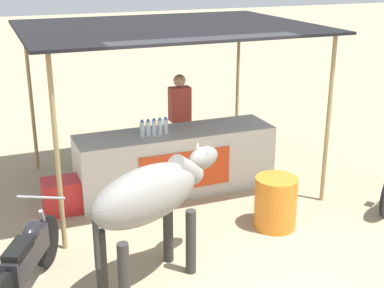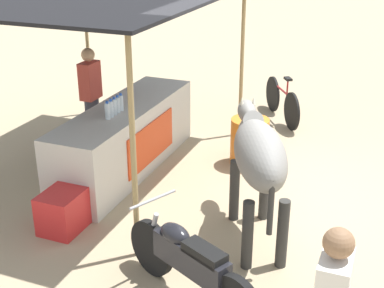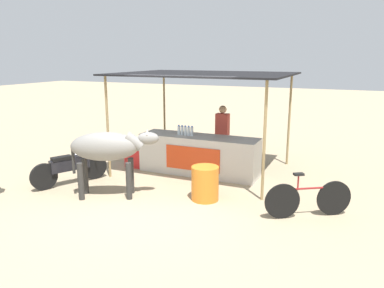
{
  "view_description": "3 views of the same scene",
  "coord_description": "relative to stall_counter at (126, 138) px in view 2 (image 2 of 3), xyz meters",
  "views": [
    {
      "loc": [
        -2.58,
        -4.96,
        3.43
      ],
      "look_at": [
        -0.07,
        1.37,
        1.04
      ],
      "focal_mm": 50.0,
      "sensor_mm": 36.0,
      "label": 1
    },
    {
      "loc": [
        -6.23,
        -1.3,
        3.4
      ],
      "look_at": [
        -0.38,
        1.02,
        0.72
      ],
      "focal_mm": 50.0,
      "sensor_mm": 36.0,
      "label": 2
    },
    {
      "loc": [
        3.5,
        -6.16,
        2.88
      ],
      "look_at": [
        0.4,
        0.86,
        1.08
      ],
      "focal_mm": 35.0,
      "sensor_mm": 36.0,
      "label": 3
    }
  ],
  "objects": [
    {
      "name": "ground_plane",
      "position": [
        0.0,
        -2.2,
        -0.48
      ],
      "size": [
        60.0,
        60.0,
        0.0
      ],
      "primitive_type": "plane",
      "color": "tan"
    },
    {
      "name": "stall_counter",
      "position": [
        0.0,
        0.0,
        0.0
      ],
      "size": [
        3.0,
        0.82,
        0.96
      ],
      "color": "beige",
      "rests_on": "ground"
    },
    {
      "name": "stall_awning",
      "position": [
        0.0,
        0.3,
        1.91
      ],
      "size": [
        4.2,
        3.2,
        2.49
      ],
      "color": "black",
      "rests_on": "ground"
    },
    {
      "name": "water_bottle_row",
      "position": [
        -0.35,
        -0.05,
        0.59
      ],
      "size": [
        0.43,
        0.07,
        0.25
      ],
      "color": "silver",
      "rests_on": "stall_counter"
    },
    {
      "name": "vendor_behind_counter",
      "position": [
        0.35,
        0.75,
        0.37
      ],
      "size": [
        0.34,
        0.22,
        1.65
      ],
      "color": "#383842",
      "rests_on": "ground"
    },
    {
      "name": "cooler_box",
      "position": [
        -1.72,
        -0.1,
        -0.24
      ],
      "size": [
        0.6,
        0.44,
        0.48
      ],
      "primitive_type": "cube",
      "color": "red",
      "rests_on": "ground"
    },
    {
      "name": "water_barrel",
      "position": [
        0.81,
        -1.61,
        -0.13
      ],
      "size": [
        0.56,
        0.56,
        0.71
      ],
      "primitive_type": "cylinder",
      "color": "orange",
      "rests_on": "ground"
    },
    {
      "name": "cow",
      "position": [
        -1.09,
        -2.23,
        0.55
      ],
      "size": [
        1.8,
        1.11,
        1.44
      ],
      "color": "gray",
      "rests_on": "ground"
    },
    {
      "name": "motorcycle_parked",
      "position": [
        -2.38,
        -1.94,
        -0.05
      ],
      "size": [
        0.93,
        1.65,
        0.9
      ],
      "color": "black",
      "rests_on": "ground"
    },
    {
      "name": "bicycle_leaning",
      "position": [
        2.85,
        -1.63,
        -0.13
      ],
      "size": [
        1.42,
        0.93,
        0.85
      ],
      "color": "black",
      "rests_on": "ground"
    }
  ]
}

